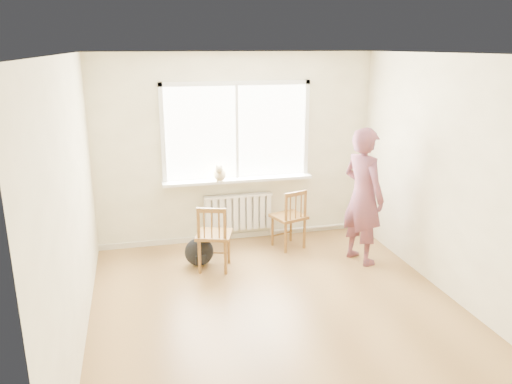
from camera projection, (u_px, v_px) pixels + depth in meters
floor at (280, 312)px, 5.40m from camera, size 4.50×4.50×0.00m
ceiling at (284, 54)px, 4.64m from camera, size 4.50×4.50×0.00m
back_wall at (236, 149)px, 7.12m from camera, size 4.00×0.01×2.70m
window at (236, 128)px, 7.01m from camera, size 2.12×0.05×1.42m
windowsill at (238, 180)px, 7.13m from camera, size 2.15×0.22×0.04m
radiator at (238, 212)px, 7.29m from camera, size 1.00×0.12×0.55m
heating_pipe at (317, 227)px, 7.71m from camera, size 1.40×0.04×0.04m
baseboard at (238, 235)px, 7.47m from camera, size 4.00×0.03×0.08m
chair_left at (213, 238)px, 6.30m from camera, size 0.54×0.52×0.87m
chair_right at (291, 219)px, 7.00m from camera, size 0.53×0.52×0.86m
person at (363, 196)px, 6.46m from camera, size 0.63×0.76×1.80m
cat at (220, 174)px, 6.95m from camera, size 0.23×0.39×0.27m
backpack at (199, 252)px, 6.51m from camera, size 0.46×0.41×0.38m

